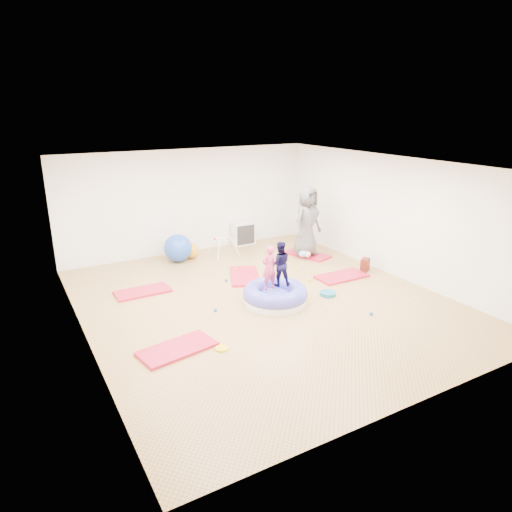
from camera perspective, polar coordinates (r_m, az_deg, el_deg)
room at (r=9.07m, az=0.94°, el=2.48°), size 7.01×8.01×2.81m
gym_mat_front_left at (r=7.84m, az=-9.81°, el=-11.35°), size 1.35×0.84×0.05m
gym_mat_mid_left at (r=10.24m, az=-13.98°, el=-4.34°), size 1.18×0.61×0.05m
gym_mat_center_back at (r=10.82m, az=-1.41°, el=-2.51°), size 1.11×1.43×0.05m
gym_mat_right at (r=10.99m, az=10.65°, el=-2.51°), size 1.24×0.63×0.05m
gym_mat_rear_right at (r=12.46m, az=6.46°, el=0.19°), size 0.96×1.34×0.05m
inflatable_cushion at (r=9.41m, az=2.40°, el=-4.92°), size 1.34×1.34×0.42m
child_pink at (r=9.08m, az=1.65°, el=-1.16°), size 0.36×0.25×0.92m
child_navy at (r=9.28m, az=2.98°, el=-0.67°), size 0.56×0.50×0.94m
adult_caregiver at (r=12.12m, az=6.40°, el=4.34°), size 1.03×0.81×1.84m
infant at (r=12.11m, az=6.16°, el=0.29°), size 0.33×0.34×0.20m
ball_pit_balls at (r=10.08m, az=2.87°, el=-4.09°), size 2.98×3.63×0.07m
exercise_ball_blue at (r=11.97m, az=-9.74°, el=0.99°), size 0.73×0.73×0.73m
exercise_ball_orange at (r=12.23m, az=-8.10°, el=0.66°), size 0.41×0.41×0.41m
infant_play_gym at (r=12.27m, az=-4.08°, el=1.58°), size 0.69×0.65×0.53m
cube_shelf at (r=13.28m, az=-1.59°, el=2.80°), size 0.65×0.32×0.65m
balance_disc at (r=9.92m, az=8.95°, el=-4.66°), size 0.35×0.35×0.08m
backpack at (r=11.49m, az=13.48°, el=-1.08°), size 0.32×0.28×0.31m
yellow_toy at (r=7.78m, az=-4.32°, el=-11.46°), size 0.22×0.22×0.03m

